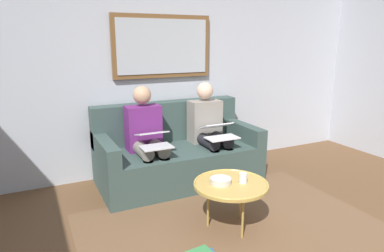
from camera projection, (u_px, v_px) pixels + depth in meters
wall_rear at (160, 67)px, 4.25m from camera, size 6.00×0.12×2.60m
area_rug at (234, 229)px, 3.03m from camera, size 2.60×1.80×0.01m
couch at (177, 154)px, 4.06m from camera, size 1.83×0.90×0.90m
framed_mirror at (163, 47)px, 4.11m from camera, size 1.23×0.05×0.74m
coffee_table at (231, 185)px, 2.97m from camera, size 0.65×0.65×0.43m
cup at (243, 178)px, 2.97m from camera, size 0.07×0.07×0.09m
bowl at (221, 181)px, 2.96m from camera, size 0.18×0.18×0.05m
person_left at (209, 128)px, 4.10m from camera, size 0.38×0.58×1.14m
laptop_white at (219, 131)px, 3.89m from camera, size 0.36×0.35×0.16m
person_right at (146, 135)px, 3.77m from camera, size 0.38×0.58×1.14m
laptop_silver at (154, 139)px, 3.55m from camera, size 0.32×0.35×0.15m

